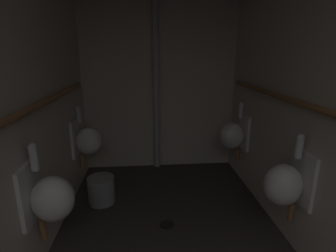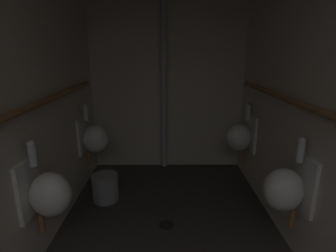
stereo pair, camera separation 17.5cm
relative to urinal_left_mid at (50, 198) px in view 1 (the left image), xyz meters
name	(u,v)px [view 1 (the left image)]	position (x,y,z in m)	size (l,w,h in m)	color
wall_left	(10,117)	(-0.18, 0.01, 0.59)	(0.06, 3.86, 2.43)	beige
wall_right	(323,111)	(1.97, 0.01, 0.59)	(0.06, 3.86, 2.43)	beige
wall_back	(159,83)	(0.89, 1.90, 0.59)	(2.20, 0.06, 2.43)	beige
urinal_left_mid	(50,198)	(0.00, 0.00, 0.00)	(0.32, 0.30, 0.76)	silver
urinal_left_far	(87,140)	(0.00, 1.27, 0.00)	(0.32, 0.30, 0.76)	silver
urinal_right_mid	(286,184)	(1.79, 0.05, 0.00)	(0.32, 0.30, 0.76)	silver
urinal_right_far	(233,135)	(1.79, 1.32, 0.00)	(0.32, 0.30, 0.76)	silver
supply_pipe_left	(24,112)	(-0.09, 0.00, 0.62)	(0.06, 3.00, 0.06)	#936038
supply_pipe_right	(311,107)	(1.88, 0.02, 0.62)	(0.06, 3.08, 0.06)	#936038
standpipe_back_wall	(156,84)	(0.84, 1.79, 0.59)	(0.08, 0.08, 2.38)	#B2B2B2
floor_drain	(167,224)	(0.88, 0.46, -0.62)	(0.14, 0.14, 0.01)	black
waste_bin	(101,190)	(0.19, 0.93, -0.47)	(0.29, 0.29, 0.30)	gray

